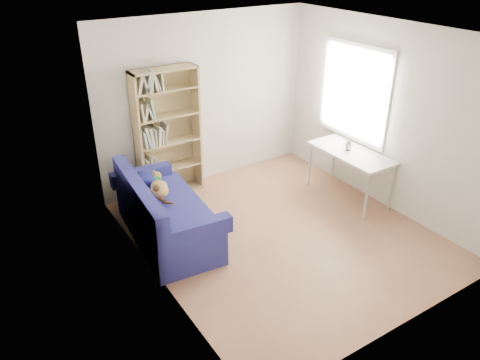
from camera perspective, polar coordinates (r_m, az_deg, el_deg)
name	(u,v)px	position (r m, az deg, el deg)	size (l,w,h in m)	color
ground	(281,233)	(6.32, 5.02, -6.44)	(4.00, 4.00, 0.00)	#9A6445
room_shell	(291,115)	(5.67, 6.29, 7.93)	(3.54, 4.04, 2.62)	silver
sofa	(163,215)	(6.12, -9.31, -4.21)	(1.02, 1.89, 0.90)	navy
bookshelf	(168,139)	(6.98, -8.75, 5.01)	(0.96, 0.30, 1.93)	tan
desk	(351,156)	(7.02, 13.36, 2.87)	(0.60, 1.30, 0.75)	white
pen_cup	(348,146)	(7.01, 13.07, 4.07)	(0.09, 0.09, 0.18)	white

